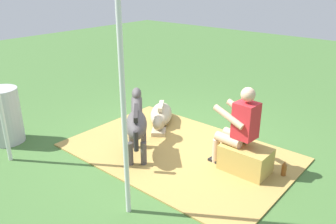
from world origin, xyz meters
The scene contains 9 objects.
ground_plane centered at (0.00, 0.00, 0.00)m, with size 24.00×24.00×0.00m, color #426B33.
hay_patch centered at (-0.17, 0.10, 0.01)m, with size 3.52×2.34×0.02m, color #AD8C47.
hay_bale centered at (-1.27, -0.06, 0.20)m, with size 0.69×0.44×0.40m, color tan.
person_seated centered at (-1.11, -0.07, 0.69)m, with size 0.68×0.45×1.28m.
pony_standing centered at (0.31, 0.56, 0.55)m, with size 1.05×1.07×0.91m.
pony_lying centered at (0.77, -0.52, 0.19)m, with size 1.01×1.24×0.42m.
soda_bottle centered at (-1.75, -0.30, 0.12)m, with size 0.07×0.07×0.25m.
water_barrel centered at (2.33, 1.69, 0.47)m, with size 0.56×0.56×0.95m, color #B2B2B7.
tent_pole_left centered at (-0.63, 1.66, 1.28)m, with size 0.06×0.06×2.56m, color silver.
Camera 1 is at (-3.23, 3.99, 2.69)m, focal length 36.94 mm.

